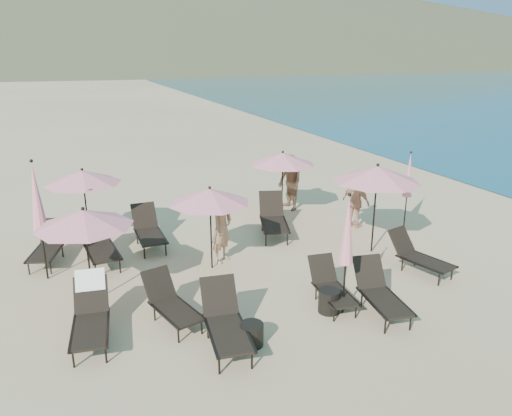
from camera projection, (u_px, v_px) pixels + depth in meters
name	position (u px, v px, depth m)	size (l,w,h in m)	color
ground	(321.00, 307.00, 10.29)	(800.00, 800.00, 0.00)	#D6BA8C
volcanic_headland	(173.00, 7.00, 293.62)	(690.00, 690.00, 55.00)	brown
lounger_0	(90.00, 312.00, 9.08)	(0.86, 1.80, 1.08)	black
lounger_1	(225.00, 321.00, 8.88)	(0.90, 1.83, 1.01)	black
lounger_2	(171.00, 302.00, 9.63)	(0.96, 1.66, 0.90)	black
lounger_3	(380.00, 292.00, 9.98)	(0.89, 1.74, 0.95)	black
lounger_4	(331.00, 286.00, 10.33)	(0.74, 1.54, 0.85)	black
lounger_5	(418.00, 255.00, 11.78)	(0.99, 1.70, 0.92)	black
lounger_6	(48.00, 245.00, 12.34)	(1.06, 1.70, 0.92)	black
lounger_7	(100.00, 244.00, 12.29)	(0.82, 1.83, 1.03)	black
lounger_8	(148.00, 229.00, 13.29)	(0.68, 1.75, 1.00)	black
lounger_9	(273.00, 218.00, 14.12)	(1.25, 1.98, 1.07)	black
umbrella_open_0	(84.00, 219.00, 9.93)	(1.95, 1.95, 2.10)	black
umbrella_open_1	(210.00, 196.00, 11.55)	(1.91, 1.91, 2.06)	black
umbrella_open_2	(377.00, 174.00, 12.43)	(2.19, 2.19, 2.36)	black
umbrella_open_3	(83.00, 177.00, 12.98)	(1.97, 1.97, 2.12)	black
umbrella_open_4	(283.00, 159.00, 15.02)	(1.98, 1.98, 2.14)	black
umbrella_closed_0	(347.00, 231.00, 9.58)	(0.29, 0.29, 2.51)	black
umbrella_closed_1	(409.00, 176.00, 14.22)	(0.27, 0.27, 2.31)	black
umbrella_closed_2	(36.00, 198.00, 10.94)	(0.33, 0.33, 2.82)	black
side_table_0	(252.00, 334.00, 8.94)	(0.42, 0.42, 0.43)	black
side_table_1	(329.00, 301.00, 10.05)	(0.44, 0.44, 0.48)	black
beachgoer_a	(222.00, 227.00, 12.22)	(0.67, 0.44, 1.83)	#A37758
beachgoer_b	(290.00, 183.00, 16.15)	(0.88, 0.69, 1.81)	#90664A
beachgoer_c	(356.00, 202.00, 14.58)	(0.92, 0.38, 1.57)	tan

